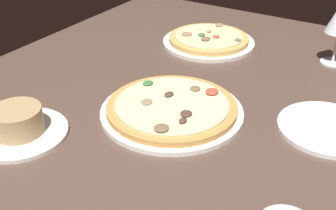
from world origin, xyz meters
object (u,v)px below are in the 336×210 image
(pizza_side, at_px, (209,40))
(ramekin_on_saucer, at_px, (18,125))
(pizza_main, at_px, (173,109))
(side_plate, at_px, (328,128))

(pizza_side, height_order, ramekin_on_saucer, ramekin_on_saucer)
(pizza_main, distance_m, pizza_side, 0.40)
(pizza_side, bearing_deg, pizza_main, -163.81)
(pizza_main, relative_size, ramekin_on_saucer, 1.61)
(pizza_side, relative_size, ramekin_on_saucer, 1.41)
(pizza_main, height_order, side_plate, pizza_main)
(side_plate, bearing_deg, ramekin_on_saucer, 123.34)
(pizza_main, height_order, pizza_side, pizza_main)
(pizza_side, distance_m, ramekin_on_saucer, 0.62)
(ramekin_on_saucer, distance_m, side_plate, 0.61)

